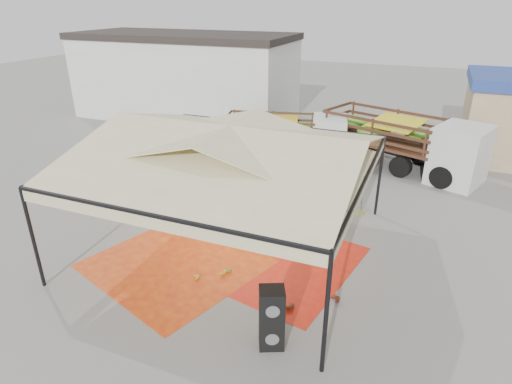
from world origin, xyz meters
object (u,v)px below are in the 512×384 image
at_px(speaker_stack, 272,318).
at_px(truck_right, 408,137).
at_px(vendor, 325,174).
at_px(truck_left, 290,131).
at_px(banana_heap, 249,203).

distance_m(speaker_stack, truck_right, 13.17).
bearing_deg(vendor, truck_left, -66.00).
xyz_separation_m(banana_heap, vendor, (2.08, 2.91, 0.40)).
relative_size(speaker_stack, vendor, 0.82).
distance_m(banana_heap, truck_left, 7.23).
xyz_separation_m(vendor, truck_right, (2.79, 4.42, 0.58)).
xyz_separation_m(speaker_stack, truck_left, (-3.79, 12.84, 0.48)).
bearing_deg(banana_heap, vendor, 54.44).
bearing_deg(vendor, banana_heap, 44.55).
bearing_deg(vendor, speaker_stack, 86.33).
bearing_deg(truck_left, truck_right, -11.87).
distance_m(speaker_stack, vendor, 8.65).
height_order(banana_heap, truck_right, truck_right).
relative_size(truck_left, truck_right, 0.82).
distance_m(truck_left, truck_right, 5.65).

